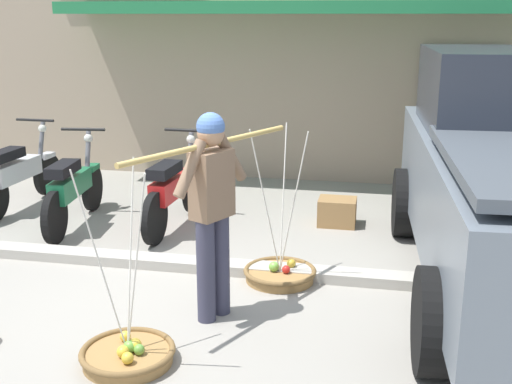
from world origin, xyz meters
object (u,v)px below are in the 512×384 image
motorcycle_second_in_row (73,189)px  wooden_crate (337,212)px  motorcycle_third_in_row (174,190)px  fruit_basket_left_side (280,273)px  fruit_basket_right_side (128,354)px  fruit_vendor (212,203)px  motorcycle_nearest_shop (19,174)px

motorcycle_second_in_row → wooden_crate: 3.11m
motorcycle_third_in_row → wooden_crate: bearing=14.2°
fruit_basket_left_side → wooden_crate: bearing=77.3°
fruit_basket_left_side → fruit_basket_right_side: (-0.83, -1.68, 0.00)m
fruit_basket_right_side → motorcycle_third_in_row: 3.06m
fruit_vendor → motorcycle_nearest_shop: bearing=142.6°
fruit_basket_right_side → fruit_vendor: bearing=63.9°
fruit_vendor → motorcycle_third_in_row: bearing=116.3°
fruit_vendor → motorcycle_second_in_row: bearing=138.8°
fruit_basket_left_side → motorcycle_third_in_row: 1.99m
fruit_basket_left_side → wooden_crate: size_ratio=3.30×
fruit_vendor → fruit_basket_left_side: fruit_vendor is taller
fruit_basket_right_side → motorcycle_nearest_shop: (-2.82, 3.31, 0.38)m
fruit_basket_right_side → motorcycle_second_in_row: (-1.81, 2.78, 0.38)m
fruit_vendor → fruit_basket_left_side: 1.30m
fruit_basket_left_side → motorcycle_second_in_row: size_ratio=0.80×
motorcycle_nearest_shop → motorcycle_second_in_row: 1.14m
fruit_basket_right_side → wooden_crate: 3.65m
motorcycle_second_in_row → motorcycle_third_in_row: 1.18m
motorcycle_nearest_shop → motorcycle_third_in_row: bearing=-9.0°
motorcycle_third_in_row → wooden_crate: size_ratio=4.14×
motorcycle_third_in_row → fruit_basket_right_side: bearing=-77.8°
motorcycle_nearest_shop → motorcycle_second_in_row: (1.01, -0.53, 0.00)m
fruit_basket_right_side → motorcycle_nearest_shop: fruit_basket_right_side is taller
fruit_basket_left_side → wooden_crate: fruit_basket_left_side is taller
motorcycle_second_in_row → motorcycle_third_in_row: (1.17, 0.18, 0.00)m
motorcycle_nearest_shop → wooden_crate: motorcycle_nearest_shop is taller
fruit_vendor → fruit_basket_right_side: 1.30m
fruit_vendor → motorcycle_second_in_row: size_ratio=0.93×
fruit_vendor → motorcycle_nearest_shop: size_ratio=0.93×
fruit_vendor → fruit_basket_left_side: bearing=63.7°
motorcycle_second_in_row → fruit_basket_left_side: bearing=-22.8°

